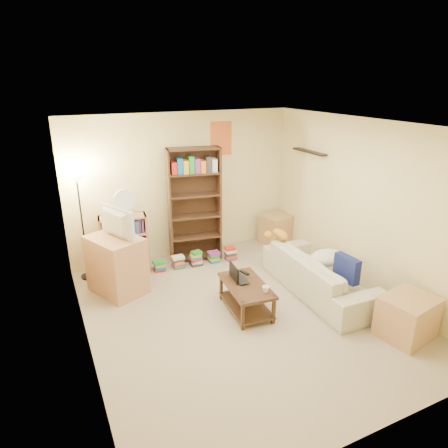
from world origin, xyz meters
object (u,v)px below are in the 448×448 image
Objects in this scene: tabby_cat at (278,234)px; side_table at (276,229)px; desk_fan at (125,202)px; television at (112,223)px; tv_stand at (117,265)px; short_bookshelf at (125,244)px; sofa at (320,274)px; end_cabinet at (407,317)px; tall_bookshelf at (195,202)px; laptop at (243,278)px; coffee_table at (246,294)px; mug at (266,289)px; floor_lamp at (79,196)px.

tabby_cat is 1.35m from side_table.
television is at bearing -118.12° from desk_fan.
tv_stand is 0.90× the size of short_bookshelf.
sofa is 3.17m from desk_fan.
desk_fan is at bearing 129.66° from end_cabinet.
short_bookshelf is at bearing -172.13° from tall_bookshelf.
tv_stand is (-1.50, 1.14, 0.01)m from laptop.
desk_fan is (-2.38, 1.90, 0.89)m from sofa.
coffee_table is 2.03m from tall_bookshelf.
coffee_table is 0.49× the size of tall_bookshelf.
side_table is at bearing 9.65° from tall_bookshelf.
laptop is 2.37m from side_table.
tabby_cat is at bearing -125.17° from television.
television reaches higher than coffee_table.
desk_fan reaches higher than tabby_cat.
side_table is 0.89× the size of end_cabinet.
short_bookshelf is at bearing 44.51° from tv_stand.
laptop is at bearing -47.00° from short_bookshelf.
laptop is (0.03, 0.16, 0.16)m from coffee_table.
tv_stand is at bearing -0.00° from television.
sofa is 3.69× the size of side_table.
side_table is (1.54, 2.17, -0.17)m from mug.
coffee_table is at bearing -131.55° from side_table.
laptop is 2.74m from floor_lamp.
end_cabinet is (-0.15, -3.22, -0.02)m from side_table.
mug is 0.20× the size of side_table.
sofa is at bearing -96.56° from laptop.
mug is 1.75m from end_cabinet.
mug is at bearing 106.34° from sofa.
mug reaches higher than coffee_table.
mug is 2.59m from short_bookshelf.
tabby_cat is 0.74× the size of end_cabinet.
side_table is at bearing 53.83° from coffee_table.
tall_bookshelf is (-0.02, 1.72, 0.61)m from laptop.
tabby_cat is 0.55× the size of tv_stand.
end_cabinet is (2.98, -2.65, -0.82)m from television.
desk_fan reaches higher than television.
tv_stand reaches higher than tabby_cat.
desk_fan reaches higher than coffee_table.
sofa is at bearing -30.67° from short_bookshelf.
television is at bearing -62.04° from floor_lamp.
tabby_cat is 1.17m from laptop.
television is at bearing 135.01° from mug.
laptop is at bearing -55.41° from desk_fan.
coffee_table is at bearing -80.45° from tall_bookshelf.
short_bookshelf is at bearing -2.81° from floor_lamp.
tall_bookshelf is at bearing -1.70° from tv_stand.
tv_stand is at bearing 135.01° from mug.
tall_bookshelf is at bearing 131.62° from tabby_cat.
desk_fan is at bearing -169.98° from tall_bookshelf.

